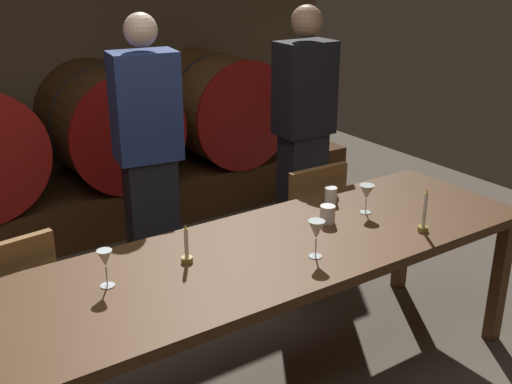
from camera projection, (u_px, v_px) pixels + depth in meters
back_wall at (6, 29)px, 4.77m from camera, size 5.86×0.24×3.00m
barrel_shelf at (48, 212)px, 4.82m from camera, size 5.27×0.90×0.36m
wine_barrel_center_right at (107, 123)px, 4.87m from camera, size 0.91×0.93×0.91m
wine_barrel_far_right at (217, 106)px, 5.39m from camera, size 0.91×0.93×0.91m
dining_table at (247, 268)px, 2.84m from camera, size 3.00×0.84×0.78m
chair_left at (10, 310)px, 2.93m from camera, size 0.45×0.45×0.88m
chair_right at (306, 223)px, 3.85m from camera, size 0.41×0.41×0.88m
guest_center at (149, 158)px, 3.77m from camera, size 0.41×0.29×1.74m
guest_right at (304, 133)px, 4.27m from camera, size 0.39×0.25×1.74m
candle_left at (187, 252)px, 2.74m from camera, size 0.05×0.05×0.18m
candle_right at (424, 219)px, 3.04m from camera, size 0.05×0.05×0.22m
wine_glass_left at (105, 260)px, 2.52m from camera, size 0.06×0.06×0.16m
wine_glass_center at (316, 231)px, 2.76m from camera, size 0.08×0.08×0.18m
wine_glass_right at (367, 193)px, 3.23m from camera, size 0.08×0.08×0.15m
cup_center_right at (328, 214)px, 3.14m from camera, size 0.08×0.08×0.09m
cup_far_right at (331, 195)px, 3.39m from camera, size 0.07×0.07×0.08m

